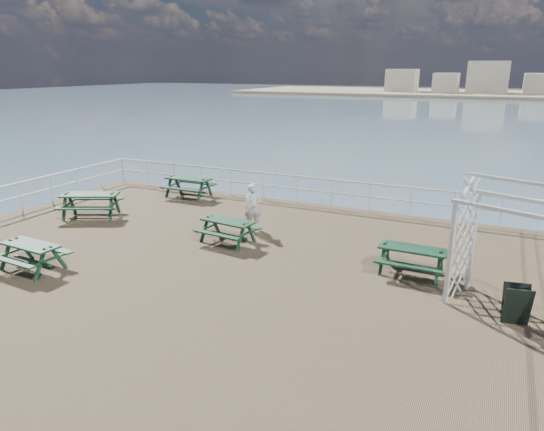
{
  "coord_description": "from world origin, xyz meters",
  "views": [
    {
      "loc": [
        7.08,
        -10.39,
        5.14
      ],
      "look_at": [
        1.44,
        1.55,
        1.1
      ],
      "focal_mm": 32.0,
      "sensor_mm": 36.0,
      "label": 1
    }
  ],
  "objects_px": {
    "trellis_arbor": "(512,255)",
    "person": "(253,207)",
    "picnic_table_b": "(188,183)",
    "picnic_table_c": "(412,255)",
    "picnic_table_a": "(90,200)",
    "picnic_table_d": "(31,251)",
    "picnic_table_e": "(227,226)"
  },
  "relations": [
    {
      "from": "trellis_arbor",
      "to": "person",
      "type": "relative_size",
      "value": 1.92
    },
    {
      "from": "picnic_table_b",
      "to": "picnic_table_c",
      "type": "height_order",
      "value": "picnic_table_b"
    },
    {
      "from": "trellis_arbor",
      "to": "person",
      "type": "xyz_separation_m",
      "value": [
        -7.6,
        2.61,
        -0.54
      ]
    },
    {
      "from": "person",
      "to": "picnic_table_c",
      "type": "bearing_deg",
      "value": -52.86
    },
    {
      "from": "picnic_table_a",
      "to": "trellis_arbor",
      "type": "bearing_deg",
      "value": -31.65
    },
    {
      "from": "picnic_table_a",
      "to": "picnic_table_c",
      "type": "distance_m",
      "value": 11.32
    },
    {
      "from": "picnic_table_d",
      "to": "picnic_table_e",
      "type": "relative_size",
      "value": 0.97
    },
    {
      "from": "person",
      "to": "picnic_table_d",
      "type": "bearing_deg",
      "value": -162.38
    },
    {
      "from": "person",
      "to": "picnic_table_e",
      "type": "bearing_deg",
      "value": -133.3
    },
    {
      "from": "trellis_arbor",
      "to": "person",
      "type": "bearing_deg",
      "value": -179.66
    },
    {
      "from": "picnic_table_a",
      "to": "picnic_table_d",
      "type": "relative_size",
      "value": 1.41
    },
    {
      "from": "picnic_table_e",
      "to": "trellis_arbor",
      "type": "relative_size",
      "value": 0.61
    },
    {
      "from": "picnic_table_b",
      "to": "picnic_table_e",
      "type": "height_order",
      "value": "picnic_table_b"
    },
    {
      "from": "picnic_table_d",
      "to": "trellis_arbor",
      "type": "relative_size",
      "value": 0.59
    },
    {
      "from": "picnic_table_a",
      "to": "picnic_table_e",
      "type": "bearing_deg",
      "value": -28.04
    },
    {
      "from": "picnic_table_c",
      "to": "picnic_table_d",
      "type": "relative_size",
      "value": 0.98
    },
    {
      "from": "person",
      "to": "picnic_table_b",
      "type": "bearing_deg",
      "value": 111.15
    },
    {
      "from": "trellis_arbor",
      "to": "person",
      "type": "distance_m",
      "value": 8.05
    },
    {
      "from": "picnic_table_a",
      "to": "picnic_table_c",
      "type": "xyz_separation_m",
      "value": [
        11.32,
        -0.27,
        -0.09
      ]
    },
    {
      "from": "picnic_table_a",
      "to": "picnic_table_e",
      "type": "height_order",
      "value": "picnic_table_a"
    },
    {
      "from": "picnic_table_a",
      "to": "person",
      "type": "relative_size",
      "value": 1.6
    },
    {
      "from": "picnic_table_b",
      "to": "picnic_table_d",
      "type": "xyz_separation_m",
      "value": [
        0.61,
        -8.09,
        -0.06
      ]
    },
    {
      "from": "picnic_table_d",
      "to": "picnic_table_e",
      "type": "height_order",
      "value": "picnic_table_d"
    },
    {
      "from": "picnic_table_a",
      "to": "picnic_table_b",
      "type": "xyz_separation_m",
      "value": [
        1.57,
        3.82,
        -0.03
      ]
    },
    {
      "from": "picnic_table_e",
      "to": "person",
      "type": "bearing_deg",
      "value": 91.08
    },
    {
      "from": "picnic_table_a",
      "to": "trellis_arbor",
      "type": "xyz_separation_m",
      "value": [
        13.54,
        -1.42,
        0.7
      ]
    },
    {
      "from": "trellis_arbor",
      "to": "picnic_table_e",
      "type": "bearing_deg",
      "value": -169.4
    },
    {
      "from": "picnic_table_d",
      "to": "trellis_arbor",
      "type": "distance_m",
      "value": 11.74
    },
    {
      "from": "picnic_table_a",
      "to": "picnic_table_c",
      "type": "height_order",
      "value": "picnic_table_a"
    },
    {
      "from": "picnic_table_b",
      "to": "picnic_table_d",
      "type": "bearing_deg",
      "value": -86.16
    },
    {
      "from": "picnic_table_d",
      "to": "person",
      "type": "relative_size",
      "value": 1.14
    },
    {
      "from": "picnic_table_a",
      "to": "person",
      "type": "xyz_separation_m",
      "value": [
        5.94,
        1.18,
        0.15
      ]
    }
  ]
}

